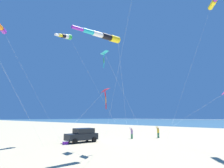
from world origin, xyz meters
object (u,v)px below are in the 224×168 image
Objects in this scene: kite_windsock_green_low_center at (65,36)px; kite_delta_yellow_midlevel at (224,93)px; kite_delta_striped_overhead at (104,91)px; kite_windsock_red_high_left at (215,0)px; parked_car at (82,135)px; cooler_box at (65,143)px; kite_delta_teal_far_right at (104,53)px; kite_windsock_long_streamer_left at (104,36)px; person_child_green_jacket at (158,132)px; kite_windsock_small_distant at (0,27)px; person_adult_flyer at (132,133)px.

kite_windsock_green_low_center is 22.65m from kite_delta_yellow_midlevel.
kite_windsock_red_high_left is at bearing 148.29° from kite_delta_striped_overhead.
kite_windsock_red_high_left is at bearing -164.61° from kite_delta_yellow_midlevel.
parked_car is 25.00m from kite_windsock_red_high_left.
cooler_box is 0.05× the size of kite_delta_teal_far_right.
kite_windsock_long_streamer_left is at bearing 43.15° from kite_delta_striped_overhead.
kite_delta_teal_far_right is (12.65, 0.64, 10.46)m from person_child_green_jacket.
cooler_box is at bearing -95.86° from kite_windsock_long_streamer_left.
cooler_box is 15.74m from kite_windsock_green_low_center.
kite_delta_yellow_midlevel is at bearing 115.62° from kite_delta_teal_far_right.
parked_car is 0.35× the size of kite_delta_yellow_midlevel.
kite_delta_striped_overhead is at bearing 13.24° from person_child_green_jacket.
kite_windsock_red_high_left is 1.48× the size of kite_delta_yellow_midlevel.
kite_windsock_long_streamer_left reaches higher than kite_delta_teal_far_right.
kite_windsock_small_distant is 24.16m from kite_delta_yellow_midlevel.
kite_windsock_small_distant is 0.80× the size of kite_windsock_green_low_center.
person_child_green_jacket is at bearing -104.15° from kite_windsock_red_high_left.
person_adult_flyer is at bearing 175.07° from kite_windsock_small_distant.
person_child_green_jacket is at bearing -164.67° from kite_windsock_long_streamer_left.
parked_car is 2.57× the size of person_adult_flyer.
kite_delta_yellow_midlevel reaches higher than parked_car.
kite_delta_striped_overhead is (10.95, 5.67, 5.09)m from person_adult_flyer.
kite_windsock_small_distant is at bearing 0.79° from parked_car.
person_child_green_jacket is at bearing 162.62° from parked_car.
kite_delta_yellow_midlevel is (-8.17, 8.79, -0.31)m from kite_delta_striped_overhead.
kite_delta_striped_overhead is at bearing 70.27° from parked_car.
kite_windsock_small_distant is 1.32× the size of kite_delta_striped_overhead.
kite_windsock_small_distant reaches higher than parked_car.
person_child_green_jacket is 19.72m from kite_windsock_long_streamer_left.
kite_windsock_green_low_center reaches higher than kite_windsock_small_distant.
person_child_green_jacket is 0.14× the size of kite_delta_yellow_midlevel.
person_adult_flyer is 21.95m from kite_windsock_red_high_left.
cooler_box is at bearing -13.08° from person_child_green_jacket.
cooler_box is 0.05× the size of kite_windsock_small_distant.
parked_car is 8.46m from person_adult_flyer.
kite_delta_teal_far_right is (8.40, 2.73, 10.51)m from person_adult_flyer.
kite_windsock_long_streamer_left is (3.43, 3.77, 0.07)m from kite_delta_teal_far_right.
parked_car is at bearing 118.43° from kite_windsock_green_low_center.
parked_car reaches higher than person_child_green_jacket.
person_adult_flyer is at bearing -83.91° from kite_windsock_red_high_left.
kite_windsock_small_distant is at bearing -47.53° from kite_windsock_long_streamer_left.
cooler_box is 13.86m from kite_windsock_long_streamer_left.
kite_windsock_green_low_center reaches higher than person_adult_flyer.
kite_delta_striped_overhead is (-8.37, 7.34, -6.77)m from kite_windsock_small_distant.
person_child_green_jacket is (-12.51, 3.92, 0.04)m from parked_car.
person_child_green_jacket is at bearing 153.73° from person_adult_flyer.
cooler_box is 0.34× the size of person_child_green_jacket.
person_child_green_jacket is 14.99m from kite_delta_yellow_midlevel.
kite_windsock_long_streamer_left is 1.23× the size of kite_windsock_small_distant.
person_adult_flyer is 13.34m from kite_delta_striped_overhead.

